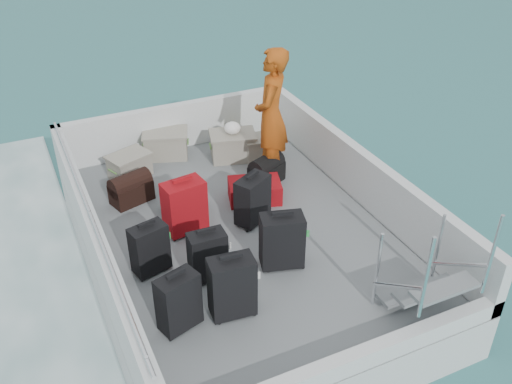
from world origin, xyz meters
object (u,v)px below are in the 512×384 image
suitcase_0 (179,303)px  suitcase_5 (185,207)px  passenger (271,116)px  crate_3 (262,148)px  suitcase_7 (253,200)px  crate_0 (130,166)px  suitcase_1 (150,249)px  crate_1 (166,145)px  suitcase_4 (208,256)px  suitcase_3 (232,288)px  suitcase_6 (282,242)px  crate_2 (233,147)px  suitcase_8 (255,191)px

suitcase_0 → suitcase_5: suitcase_5 is taller
passenger → crate_3: bearing=-157.0°
suitcase_7 → crate_0: (-1.11, 1.75, -0.15)m
suitcase_1 → crate_1: 2.70m
crate_0 → suitcase_7: bearing=-57.7°
suitcase_4 → suitcase_7: bearing=43.0°
suitcase_3 → suitcase_6: (0.80, 0.48, -0.02)m
crate_0 → crate_3: crate_0 is taller
suitcase_6 → suitcase_4: bearing=-173.8°
suitcase_4 → suitcase_6: (0.82, -0.14, 0.03)m
passenger → suitcase_3: bearing=2.8°
crate_3 → suitcase_0: bearing=-128.6°
crate_2 → crate_3: bearing=-22.6°
suitcase_0 → suitcase_8: size_ratio=0.93×
suitcase_5 → crate_0: 1.61m
suitcase_1 → crate_2: suitcase_1 is taller
crate_2 → suitcase_4: bearing=-118.7°
crate_0 → crate_3: size_ratio=1.02×
suitcase_1 → passenger: (2.12, 1.31, 0.64)m
suitcase_4 → crate_1: size_ratio=0.95×
suitcase_3 → crate_2: 3.29m
suitcase_7 → crate_0: size_ratio=1.18×
suitcase_0 → passenger: size_ratio=0.34×
suitcase_4 → crate_1: bearing=83.5°
suitcase_8 → crate_1: size_ratio=1.09×
crate_2 → suitcase_6: bearing=-101.0°
suitcase_4 → passenger: passenger is taller
suitcase_8 → crate_1: crate_1 is taller
suitcase_4 → crate_1: 2.93m
suitcase_7 → crate_2: 1.69m
suitcase_0 → suitcase_7: 1.95m
crate_2 → suitcase_1: bearing=-132.4°
suitcase_3 → suitcase_5: bearing=94.4°
suitcase_5 → crate_1: suitcase_5 is taller
suitcase_1 → suitcase_7: (1.42, 0.40, 0.01)m
crate_3 → suitcase_1: bearing=-140.6°
suitcase_4 → passenger: (1.59, 1.69, 0.64)m
suitcase_8 → crate_0: (-1.35, 1.30, 0.03)m
suitcase_3 → passenger: passenger is taller
suitcase_3 → crate_1: suitcase_3 is taller
suitcase_7 → suitcase_1: bearing=166.1°
crate_3 → suitcase_4: bearing=-127.7°
suitcase_4 → suitcase_7: 1.18m
suitcase_1 → suitcase_7: 1.48m
crate_3 → suitcase_5: bearing=-142.2°
suitcase_6 → passenger: size_ratio=0.35×
suitcase_0 → passenger: passenger is taller
suitcase_3 → crate_3: bearing=65.3°
crate_2 → crate_1: bearing=151.0°
suitcase_1 → crate_1: suitcase_1 is taller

